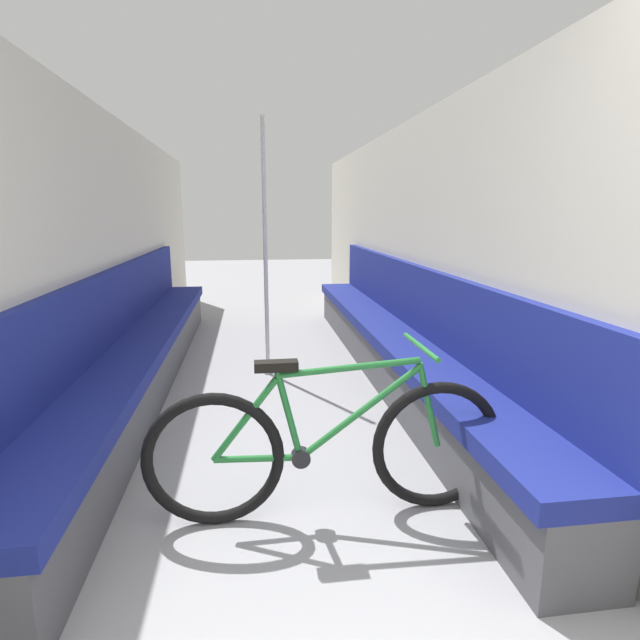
% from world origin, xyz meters
% --- Properties ---
extents(wall_left, '(0.10, 9.81, 2.27)m').
position_xyz_m(wall_left, '(-1.33, 3.30, 1.14)').
color(wall_left, beige).
rests_on(wall_left, ground).
extents(wall_right, '(0.10, 9.81, 2.27)m').
position_xyz_m(wall_right, '(1.33, 3.30, 1.14)').
color(wall_right, beige).
rests_on(wall_right, ground).
extents(bench_seat_row_left, '(0.46, 5.43, 1.02)m').
position_xyz_m(bench_seat_row_left, '(-1.09, 3.48, 0.33)').
color(bench_seat_row_left, '#4C4C51').
rests_on(bench_seat_row_left, ground).
extents(bench_seat_row_right, '(0.46, 5.43, 1.02)m').
position_xyz_m(bench_seat_row_right, '(1.09, 3.48, 0.33)').
color(bench_seat_row_right, '#4C4C51').
rests_on(bench_seat_row_right, ground).
extents(bicycle, '(1.75, 0.46, 0.85)m').
position_xyz_m(bicycle, '(0.19, 1.52, 0.35)').
color(bicycle, black).
rests_on(bicycle, ground).
extents(grab_pole_near, '(0.08, 0.08, 2.25)m').
position_xyz_m(grab_pole_near, '(-0.02, 3.76, 1.10)').
color(grab_pole_near, gray).
rests_on(grab_pole_near, ground).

